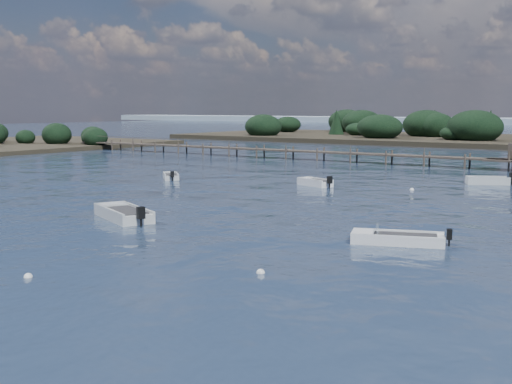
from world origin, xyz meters
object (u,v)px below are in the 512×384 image
Objects in this scene: tender_far_white at (315,184)px; jetty at (289,151)px; tender_far_grey_b at (487,182)px; tender_far_grey at (171,177)px; dinghy_mid_white_a at (397,240)px; dinghy_mid_grey at (123,216)px.

jetty is (-15.82, 21.98, 0.82)m from tender_far_white.
tender_far_white is 0.05× the size of jetty.
jetty reaches higher than tender_far_grey_b.
tender_far_white is at bearing 11.99° from tender_far_grey.
dinghy_mid_white_a is 0.87× the size of dinghy_mid_grey.
jetty is at bearing 125.74° from tender_far_white.
dinghy_mid_grey is at bearing -113.66° from tender_far_grey_b.
dinghy_mid_white_a is 1.52× the size of tender_far_grey.
tender_far_white is 1.18× the size of tender_far_grey.
dinghy_mid_grey reaches higher than tender_far_grey.
tender_far_grey_b is at bearing 38.74° from tender_far_white.
tender_far_grey_b is 0.06× the size of jetty.
tender_far_white is at bearing -141.26° from tender_far_grey_b.
tender_far_grey_b reaches higher than tender_far_white.
dinghy_mid_white_a is 48.91m from jetty.
tender_far_grey_b is 1.05× the size of tender_far_white.
dinghy_mid_white_a is at bearing -28.19° from tender_far_grey.
tender_far_grey_b is at bearing 66.34° from dinghy_mid_grey.
tender_far_grey_b is 29.89m from jetty.
tender_far_white is at bearing 129.03° from dinghy_mid_white_a.
dinghy_mid_grey is at bearing -70.74° from jetty.
tender_far_grey_b reaches higher than dinghy_mid_white_a.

